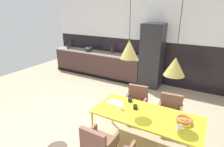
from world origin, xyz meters
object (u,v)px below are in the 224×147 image
Objects in this scene: dining_table at (146,116)px; bottle_vinegar_dark at (112,50)px; armchair_near_window at (98,141)px; mug_dark_espresso at (130,100)px; fruit_bowl at (184,120)px; pendant_lamp_over_table_near at (129,49)px; pendant_lamp_over_table_far at (175,66)px; mug_short_terracotta at (135,107)px; armchair_far_side at (136,99)px; refrigerator_column at (152,56)px; mug_white_ceramic at (179,128)px; open_book at (115,102)px; cooking_pot at (89,50)px; bottle_oil_tall at (68,47)px; mug_tall_blue at (122,108)px; bottle_wine_green at (70,44)px; armchair_facing_counter at (170,108)px.

bottle_vinegar_dark is at bearing 128.96° from dining_table.
armchair_near_window is (-0.51, -0.80, -0.17)m from dining_table.
bottle_vinegar_dark is at bearing 126.00° from mug_dark_espresso.
fruit_bowl is 1.46m from pendant_lamp_over_table_near.
armchair_near_window is 1.67m from pendant_lamp_over_table_far.
dining_table is 0.27m from mug_short_terracotta.
pendant_lamp_over_table_near is at bearing -55.71° from bottle_vinegar_dark.
mug_short_terracotta is at bearing -53.33° from bottle_vinegar_dark.
fruit_bowl reaches higher than armchair_far_side.
fruit_bowl is at bearing 6.46° from dining_table.
refrigerator_column reaches higher than mug_white_ceramic.
fruit_bowl is (0.61, 0.07, 0.10)m from dining_table.
dining_table is 0.61m from mug_white_ceramic.
pendant_lamp_over_table_near reaches higher than armchair_near_window.
open_book is 3.78m from cooking_pot.
fruit_bowl is 1.30m from open_book.
cooking_pot is 0.87× the size of bottle_vinegar_dark.
mug_short_terracotta is 4.11m from cooking_pot.
bottle_oil_tall is (-4.05, 2.64, 0.25)m from mug_short_terracotta.
pendant_lamp_over_table_near is (0.15, -0.85, 1.36)m from armchair_far_side.
fruit_bowl is at bearing 7.83° from mug_tall_blue.
fruit_bowl is 0.89× the size of open_book.
bottle_vinegar_dark is (-2.16, 2.90, 0.26)m from mug_short_terracotta.
cooking_pot is 0.88× the size of bottle_wine_green.
fruit_bowl is 0.21× the size of pendant_lamp_over_table_far.
cooking_pot is (-2.79, 1.93, 0.50)m from armchair_far_side.
cooking_pot is 0.20× the size of pendant_lamp_over_table_far.
open_book is 0.29m from mug_tall_blue.
mug_short_terracotta is 4.84m from bottle_oil_tall.
bottle_oil_tall is at bearing -175.92° from cooking_pot.
bottle_wine_green is 5.83m from pendant_lamp_over_table_far.
bottle_vinegar_dark is at bearing -54.67° from armchair_far_side.
mug_white_ceramic is 0.43× the size of bottle_vinegar_dark.
bottle_vinegar_dark reaches higher than cooking_pot.
fruit_bowl reaches higher than armchair_near_window.
armchair_near_window is 0.77m from mug_tall_blue.
mug_tall_blue is 0.46× the size of cooking_pot.
open_book is at bearing -86.40° from refrigerator_column.
cooking_pot is 1.22m from bottle_wine_green.
armchair_near_window is 3.05× the size of bottle_oil_tall.
bottle_wine_green reaches higher than armchair_near_window.
open_book is (-0.17, 0.89, 0.22)m from armchair_near_window.
armchair_far_side reaches higher than armchair_facing_counter.
dining_table is 5.47m from bottle_wine_green.
refrigerator_column is at bearing -67.89° from armchair_facing_counter.
armchair_far_side is at bearing 136.15° from pendant_lamp_over_table_far.
bottle_vinegar_dark reaches higher than dining_table.
pendant_lamp_over_table_near is (0.30, -0.09, 1.12)m from open_book.
mug_tall_blue is 1.24m from pendant_lamp_over_table_far.
bottle_wine_green is at bearing 147.48° from mug_white_ceramic.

